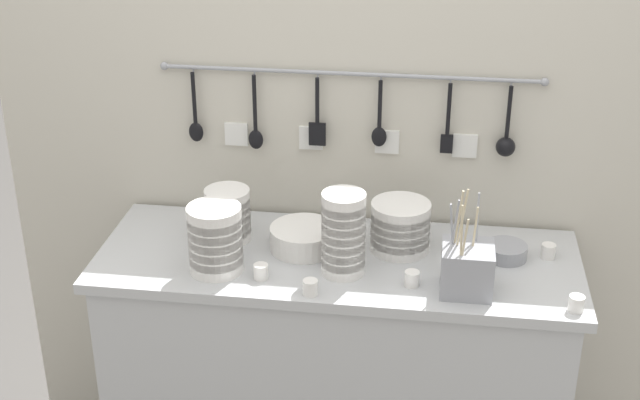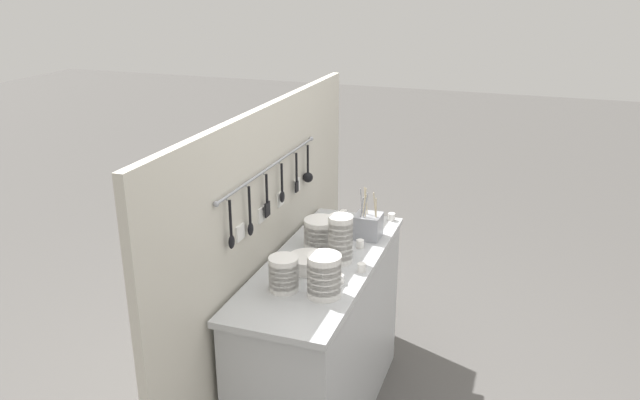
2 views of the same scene
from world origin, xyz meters
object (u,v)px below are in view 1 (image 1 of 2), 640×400
(bowl_stack_short_front, at_px, (343,234))
(cup_front_left, at_px, (548,251))
(cutlery_caddy, at_px, (467,268))
(cup_back_right, at_px, (310,287))
(steel_mixing_bowl, at_px, (506,251))
(bowl_stack_wide_centre, at_px, (215,239))
(plate_stack, at_px, (304,238))
(bowl_stack_tall_left, at_px, (228,215))
(cup_mid_row, at_px, (576,304))
(cup_edge_near, at_px, (261,272))
(cup_by_caddy, at_px, (412,279))
(bowl_stack_nested_right, at_px, (400,226))

(bowl_stack_short_front, relative_size, cup_front_left, 5.63)
(cutlery_caddy, xyz_separation_m, cup_front_left, (0.23, 0.21, -0.05))
(cup_back_right, bearing_deg, steel_mixing_bowl, 27.63)
(cup_front_left, bearing_deg, bowl_stack_wide_centre, -167.87)
(bowl_stack_short_front, height_order, plate_stack, bowl_stack_short_front)
(cup_front_left, bearing_deg, cup_back_right, -155.72)
(bowl_stack_short_front, relative_size, bowl_stack_tall_left, 1.51)
(bowl_stack_short_front, bearing_deg, cup_mid_row, -10.45)
(bowl_stack_tall_left, bearing_deg, bowl_stack_short_front, -22.73)
(steel_mixing_bowl, bearing_deg, cup_edge_near, -162.55)
(cutlery_caddy, bearing_deg, cup_front_left, 41.79)
(bowl_stack_tall_left, bearing_deg, bowl_stack_wide_centre, -87.03)
(bowl_stack_short_front, xyz_separation_m, cup_back_right, (-0.07, -0.13, -0.10))
(cup_edge_near, distance_m, cup_by_caddy, 0.40)
(cup_front_left, xyz_separation_m, cup_edge_near, (-0.77, -0.22, 0.00))
(bowl_stack_wide_centre, relative_size, cup_by_caddy, 4.56)
(cup_by_caddy, bearing_deg, steel_mixing_bowl, 36.55)
(bowl_stack_tall_left, xyz_separation_m, cup_by_caddy, (0.54, -0.19, -0.06))
(cutlery_caddy, bearing_deg, cup_edge_near, -178.30)
(cup_back_right, xyz_separation_m, cup_front_left, (0.63, 0.28, 0.00))
(plate_stack, bearing_deg, cup_back_right, -77.11)
(plate_stack, bearing_deg, cup_front_left, 3.31)
(steel_mixing_bowl, distance_m, cup_edge_near, 0.69)
(bowl_stack_nested_right, relative_size, plate_stack, 0.88)
(bowl_stack_short_front, xyz_separation_m, cup_front_left, (0.56, 0.16, -0.10))
(steel_mixing_bowl, bearing_deg, bowl_stack_wide_centre, -167.22)
(bowl_stack_nested_right, distance_m, bowl_stack_tall_left, 0.50)
(cup_by_caddy, bearing_deg, bowl_stack_nested_right, 102.63)
(bowl_stack_wide_centre, bearing_deg, plate_stack, 35.55)
(cup_back_right, bearing_deg, cup_edge_near, 156.51)
(steel_mixing_bowl, relative_size, cup_back_right, 2.82)
(cup_front_left, bearing_deg, cutlery_caddy, -138.21)
(bowl_stack_short_front, bearing_deg, cup_front_left, 15.75)
(cup_by_caddy, bearing_deg, cup_edge_near, -177.37)
(bowl_stack_tall_left, distance_m, cup_mid_row, 0.99)
(cutlery_caddy, relative_size, cup_front_left, 6.74)
(cup_back_right, bearing_deg, bowl_stack_nested_right, 52.23)
(cutlery_caddy, distance_m, cup_front_left, 0.31)
(bowl_stack_tall_left, xyz_separation_m, steel_mixing_bowl, (0.79, -0.01, -0.06))
(cup_by_caddy, bearing_deg, cutlery_caddy, -0.97)
(cup_edge_near, bearing_deg, cup_mid_row, -3.30)
(cup_front_left, bearing_deg, plate_stack, -176.69)
(cutlery_caddy, bearing_deg, steel_mixing_bowl, 59.27)
(bowl_stack_nested_right, height_order, cup_edge_near, bowl_stack_nested_right)
(cup_mid_row, bearing_deg, bowl_stack_wide_centre, 175.44)
(cup_front_left, height_order, cup_edge_near, same)
(cutlery_caddy, height_order, cup_edge_near, cutlery_caddy)
(bowl_stack_nested_right, bearing_deg, bowl_stack_tall_left, -179.54)
(plate_stack, distance_m, cup_mid_row, 0.77)
(bowl_stack_tall_left, height_order, cup_back_right, bowl_stack_tall_left)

